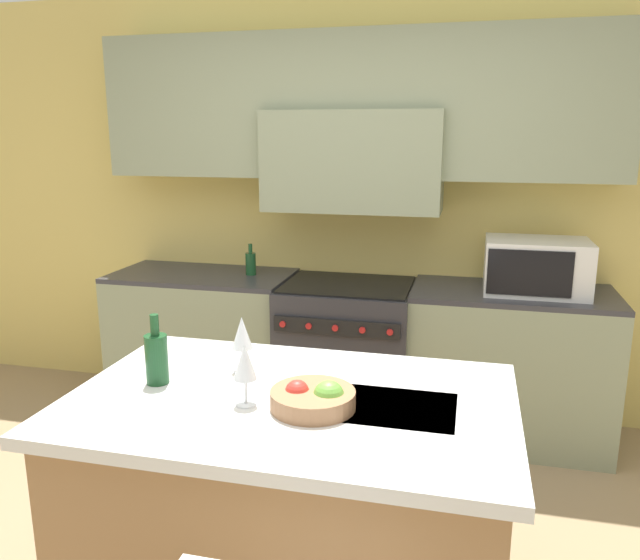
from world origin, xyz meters
The scene contains 10 objects.
back_cabinetry centered at (0.00, 2.07, 1.58)m, with size 10.00×0.46×2.70m.
back_counter centered at (0.00, 1.82, 0.46)m, with size 3.13×0.62×0.92m.
range_stove centered at (0.00, 1.79, 0.46)m, with size 0.80×0.70×0.91m.
microwave centered at (1.09, 1.81, 1.08)m, with size 0.57×0.41×0.31m.
kitchen_island centered at (0.14, 0.08, 0.47)m, with size 1.55×1.00×0.92m.
wine_bottle centered at (-0.37, 0.08, 1.02)m, with size 0.08×0.08×0.26m.
wine_glass_near centered at (0.01, -0.02, 1.07)m, with size 0.08×0.08×0.22m.
wine_glass_far centered at (-0.11, 0.26, 1.07)m, with size 0.08×0.08×0.22m.
fruit_bowl centered at (0.24, 0.01, 0.96)m, with size 0.29×0.29×0.10m.
oil_bottle_on_counter centered at (-0.65, 1.86, 1.00)m, with size 0.07×0.07×0.20m.
Camera 1 is at (0.72, -1.86, 1.82)m, focal length 35.00 mm.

